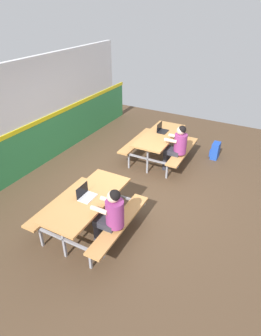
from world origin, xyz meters
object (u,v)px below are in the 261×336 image
(picnic_table_right, at_px, (160,141))
(laptop_silver, at_px, (86,195))
(picnic_table_left, at_px, (88,205))
(student_further, at_px, (177,145))
(laptop_dark, at_px, (162,130))
(student_nearer, at_px, (111,214))
(backpack_dark, at_px, (215,151))

(picnic_table_right, bearing_deg, laptop_silver, 178.32)
(picnic_table_left, xyz_separation_m, picnic_table_right, (3.02, -0.05, 0.00))
(student_further, xyz_separation_m, laptop_dark, (0.47, 0.60, 0.08))
(picnic_table_left, xyz_separation_m, student_nearer, (-0.14, -0.56, 0.13))
(picnic_table_left, relative_size, laptop_silver, 5.57)
(laptop_silver, bearing_deg, student_nearer, -103.58)
(student_nearer, bearing_deg, laptop_silver, 76.42)
(laptop_dark, relative_size, backpack_dark, 0.73)
(student_nearer, xyz_separation_m, laptop_dark, (3.36, 0.55, 0.08))
(picnic_table_left, xyz_separation_m, student_further, (2.76, -0.61, 0.13))
(picnic_table_right, bearing_deg, backpack_dark, -56.62)
(laptop_dark, bearing_deg, picnic_table_right, -168.94)
(picnic_table_left, height_order, laptop_dark, laptop_dark)
(laptop_silver, distance_m, backpack_dark, 4.12)
(laptop_silver, height_order, backpack_dark, laptop_silver)
(picnic_table_right, height_order, student_nearer, student_nearer)
(student_further, relative_size, backpack_dark, 2.74)
(backpack_dark, bearing_deg, laptop_dark, 115.77)
(picnic_table_right, xyz_separation_m, laptop_dark, (0.20, 0.04, 0.21))
(student_nearer, distance_m, backpack_dark, 4.09)
(student_further, distance_m, backpack_dark, 1.39)
(picnic_table_left, xyz_separation_m, laptop_dark, (3.22, -0.01, 0.21))
(backpack_dark, bearing_deg, student_further, 147.26)
(laptop_dark, bearing_deg, student_nearer, -170.75)
(student_further, bearing_deg, laptop_dark, 52.06)
(picnic_table_right, xyz_separation_m, laptop_silver, (-3.01, 0.09, 0.21))
(picnic_table_left, bearing_deg, backpack_dark, -18.86)
(laptop_silver, height_order, laptop_dark, same)
(laptop_dark, bearing_deg, laptop_silver, 179.14)
(student_further, bearing_deg, picnic_table_right, 64.77)
(picnic_table_right, distance_m, student_further, 0.63)
(laptop_dark, bearing_deg, backpack_dark, -64.23)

